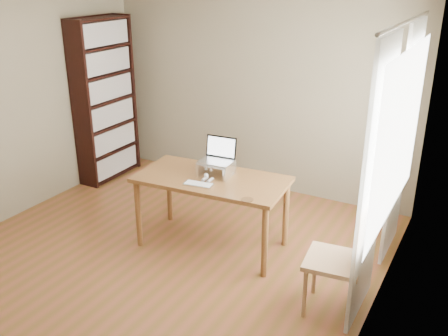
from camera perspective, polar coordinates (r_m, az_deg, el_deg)
room at (r=4.35m, az=-8.84°, el=3.61°), size 4.04×4.54×2.64m
bookshelf at (r=6.71m, az=-13.43°, el=7.54°), size 0.30×0.90×2.10m
curtains at (r=4.34m, az=18.35°, el=0.86°), size 0.03×1.90×2.25m
desk at (r=4.89m, az=-1.40°, el=-2.09°), size 1.52×0.85×0.75m
laptop_stand at (r=4.89m, az=-0.95°, el=0.11°), size 0.32×0.25×0.13m
laptop at (r=4.89m, az=-0.62°, el=1.48°), size 0.34×0.29×0.23m
keyboard at (r=4.69m, az=-2.95°, el=-1.88°), size 0.29×0.16×0.02m
coaster at (r=4.40m, az=2.68°, el=-3.64°), size 0.11×0.11×0.01m
cat at (r=4.92m, az=-0.69°, el=-0.02°), size 0.24×0.48×0.14m
chair at (r=4.10m, az=13.53°, el=-9.78°), size 0.48×0.48×0.99m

